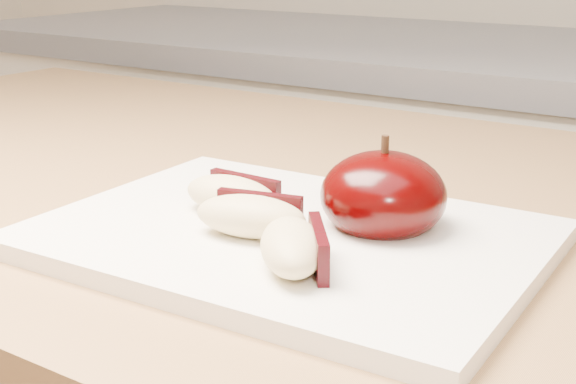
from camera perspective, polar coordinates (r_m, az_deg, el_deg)
The scene contains 5 objects.
cutting_board at distance 0.53m, azimuth 0.00°, elevation -3.26°, with size 0.32×0.23×0.01m, color white.
apple_half at distance 0.53m, azimuth 6.79°, elevation -0.25°, with size 0.10×0.10×0.07m.
apple_wedge_a at distance 0.55m, azimuth -3.94°, elevation -0.22°, with size 0.07×0.04×0.03m.
apple_wedge_b at distance 0.51m, azimuth -2.59°, elevation -1.69°, with size 0.08×0.05×0.03m.
apple_wedge_c at distance 0.46m, azimuth 0.48°, elevation -3.91°, with size 0.07×0.08×0.03m.
Camera 1 is at (0.20, -0.04, 1.09)m, focal length 50.00 mm.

